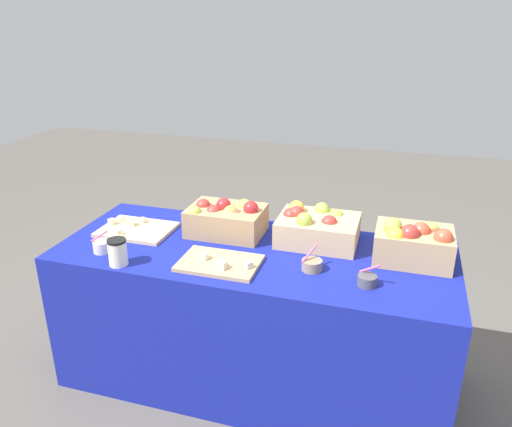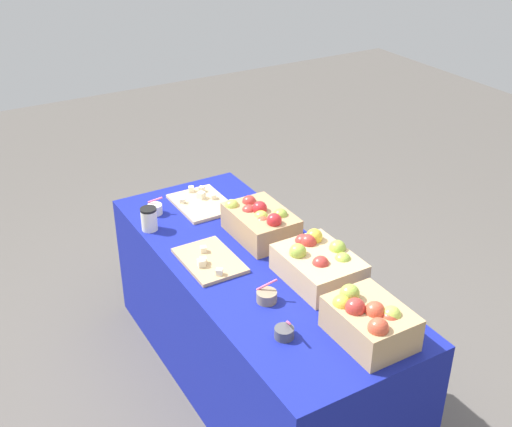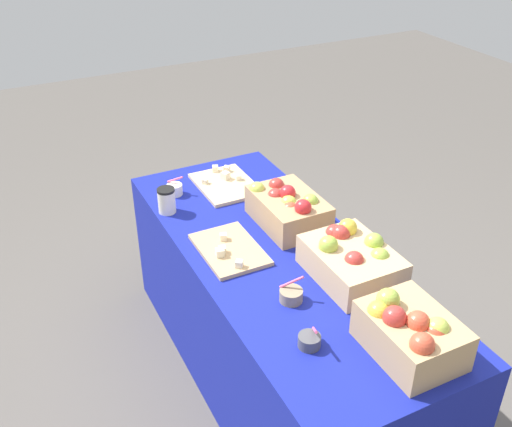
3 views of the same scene
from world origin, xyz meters
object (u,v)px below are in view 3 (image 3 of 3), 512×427
apple_crate_right (288,208)px  sample_bowl_near (310,341)px  apple_crate_middle (351,259)px  sample_bowl_far (291,295)px  cutting_board_front (229,250)px  sample_bowl_mid (175,189)px  cutting_board_back (226,184)px  apple_crate_left (411,332)px  coffee_cup (167,200)px

apple_crate_right → sample_bowl_near: apple_crate_right is taller
apple_crate_middle → sample_bowl_far: bearing=-83.1°
cutting_board_front → sample_bowl_far: sample_bowl_far is taller
sample_bowl_mid → sample_bowl_far: (0.99, 0.11, -0.00)m
sample_bowl_far → cutting_board_back: bearing=170.9°
sample_bowl_mid → apple_crate_right: bearing=37.2°
apple_crate_left → cutting_board_front: size_ratio=0.95×
sample_bowl_near → sample_bowl_far: bearing=165.2°
cutting_board_back → sample_bowl_near: bearing=-10.3°
apple_crate_middle → coffee_cup: size_ratio=3.10×
sample_bowl_near → sample_bowl_mid: size_ratio=1.10×
apple_crate_right → coffee_cup: size_ratio=3.04×
apple_crate_left → apple_crate_right: bearing=177.6°
sample_bowl_mid → sample_bowl_near: bearing=2.2°
apple_crate_middle → cutting_board_back: 0.94m
sample_bowl_mid → cutting_board_back: bearing=83.1°
sample_bowl_mid → coffee_cup: (0.15, -0.09, 0.03)m
cutting_board_front → coffee_cup: coffee_cup is taller
sample_bowl_far → coffee_cup: 0.87m
apple_crate_left → cutting_board_front: (-0.83, -0.30, -0.08)m
apple_crate_left → coffee_cup: 1.34m
apple_crate_middle → sample_bowl_mid: bearing=-156.8°
apple_crate_right → cutting_board_back: 0.48m
cutting_board_front → sample_bowl_near: sample_bowl_near is taller
sample_bowl_near → sample_bowl_mid: (-1.24, -0.05, 0.00)m
apple_crate_middle → sample_bowl_far: 0.30m
sample_bowl_far → apple_crate_middle: bearing=96.9°
apple_crate_left → apple_crate_middle: apple_crate_left is taller
cutting_board_back → sample_bowl_mid: size_ratio=3.74×
sample_bowl_near → sample_bowl_far: size_ratio=1.01×
apple_crate_left → cutting_board_front: bearing=-160.2°
apple_crate_right → cutting_board_front: apple_crate_right is taller
apple_crate_right → sample_bowl_mid: bearing=-142.8°
sample_bowl_near → coffee_cup: 1.10m
apple_crate_left → sample_bowl_far: (-0.43, -0.22, -0.07)m
sample_bowl_near → sample_bowl_far: (-0.25, 0.07, 0.00)m
apple_crate_left → apple_crate_middle: (-0.46, 0.07, -0.01)m
coffee_cup → apple_crate_right: bearing=53.3°
apple_crate_middle → coffee_cup: (-0.81, -0.50, -0.01)m
cutting_board_back → sample_bowl_far: sample_bowl_far is taller
cutting_board_front → sample_bowl_far: size_ratio=3.39×
apple_crate_left → apple_crate_right: (-0.93, 0.04, -0.01)m
sample_bowl_far → cutting_board_front: bearing=-169.3°
coffee_cup → sample_bowl_far: bearing=13.6°
sample_bowl_near → coffee_cup: (-1.09, -0.14, 0.04)m
apple_crate_middle → sample_bowl_mid: 1.04m
apple_crate_left → sample_bowl_near: size_ratio=3.19×
apple_crate_middle → sample_bowl_mid: apple_crate_middle is taller
apple_crate_left → coffee_cup: size_ratio=2.74×
apple_crate_right → sample_bowl_near: 0.82m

